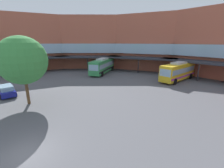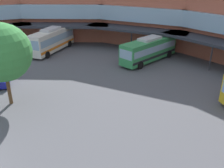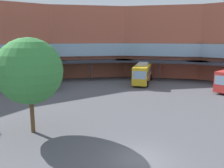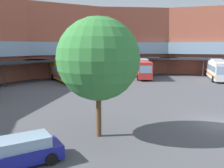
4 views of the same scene
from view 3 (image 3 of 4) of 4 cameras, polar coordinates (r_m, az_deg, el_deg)
ground_plane at (r=17.76m, az=6.61°, el=-17.03°), size 125.04×125.04×0.00m
station_building at (r=40.42m, az=-4.24°, el=9.02°), size 82.65×40.06×14.37m
bus_0 at (r=42.84m, az=-15.22°, el=1.94°), size 3.66×10.73×3.65m
bus_2 at (r=44.66m, az=7.18°, el=2.62°), size 6.42×10.16×3.69m
plaza_tree at (r=21.78m, az=-18.79°, el=2.88°), size 5.66×5.66×8.31m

